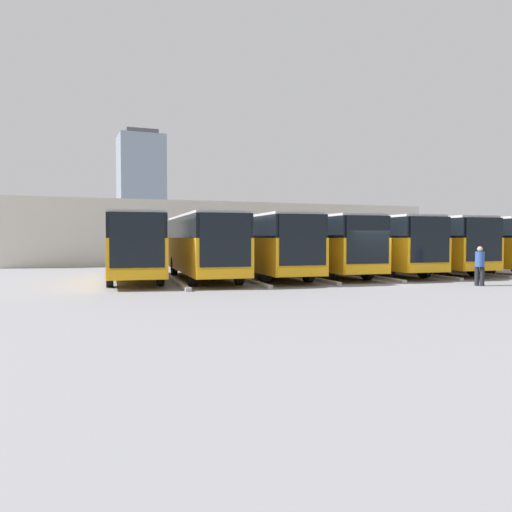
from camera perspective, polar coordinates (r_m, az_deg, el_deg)
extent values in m
plane|color=gray|center=(24.34, 13.32, -3.06)|extent=(600.00, 600.00, 0.00)
cube|color=orange|center=(34.84, 22.79, 0.54)|extent=(3.43, 10.80, 1.71)
cube|color=black|center=(34.83, 22.82, 2.81)|extent=(3.38, 10.64, 1.05)
cube|color=silver|center=(34.85, 22.83, 3.77)|extent=(3.29, 10.37, 0.12)
cylinder|color=black|center=(31.65, 24.98, -1.03)|extent=(0.40, 1.11, 1.08)
cylinder|color=black|center=(38.13, 20.93, -0.46)|extent=(0.40, 1.11, 1.08)
cylinder|color=black|center=(36.86, 18.22, -0.51)|extent=(0.40, 1.11, 1.08)
cube|color=#9E9E99|center=(32.54, 22.51, -1.73)|extent=(0.94, 7.78, 0.15)
cube|color=orange|center=(32.44, 18.47, 0.49)|extent=(3.43, 10.80, 1.71)
cube|color=black|center=(32.43, 18.50, 2.92)|extent=(3.38, 10.64, 1.05)
cube|color=black|center=(28.21, 24.66, 1.74)|extent=(2.18, 0.24, 2.26)
cube|color=orange|center=(28.25, 24.62, -1.12)|extent=(2.35, 0.27, 0.40)
cube|color=silver|center=(32.45, 18.51, 3.95)|extent=(3.29, 10.37, 0.12)
cylinder|color=black|center=(30.52, 23.67, -1.12)|extent=(0.40, 1.11, 1.08)
cylinder|color=black|center=(29.16, 20.37, -1.21)|extent=(0.40, 1.11, 1.08)
cylinder|color=black|center=(35.81, 16.90, -0.57)|extent=(0.40, 1.11, 1.08)
cylinder|color=black|center=(34.67, 13.87, -0.63)|extent=(0.40, 1.11, 1.08)
cube|color=#9E9E99|center=(30.17, 17.84, -1.96)|extent=(0.94, 7.78, 0.15)
cube|color=orange|center=(30.31, 13.43, 0.43)|extent=(3.43, 10.80, 1.71)
cube|color=black|center=(30.31, 13.45, 3.04)|extent=(3.38, 10.64, 1.05)
cube|color=black|center=(25.81, 19.30, 1.79)|extent=(2.18, 0.24, 2.26)
cube|color=orange|center=(25.85, 19.27, -1.33)|extent=(2.35, 0.27, 0.40)
cube|color=silver|center=(30.32, 13.46, 4.14)|extent=(3.29, 10.37, 0.12)
cylinder|color=black|center=(28.15, 18.67, -1.31)|extent=(0.40, 1.11, 1.08)
cylinder|color=black|center=(26.96, 14.86, -1.42)|extent=(0.40, 1.11, 1.08)
cylinder|color=black|center=(33.75, 12.26, -0.69)|extent=(0.40, 1.11, 1.08)
cylinder|color=black|center=(32.77, 8.90, -0.75)|extent=(0.40, 1.11, 1.08)
cube|color=#9E9E99|center=(28.08, 12.34, -2.21)|extent=(0.94, 7.78, 0.15)
cube|color=orange|center=(28.59, 7.51, 0.37)|extent=(3.43, 10.80, 1.71)
cube|color=black|center=(28.59, 7.53, 3.13)|extent=(3.38, 10.64, 1.05)
cube|color=black|center=(23.80, 12.69, 1.84)|extent=(2.18, 0.24, 2.26)
cube|color=orange|center=(23.85, 12.67, -1.55)|extent=(2.35, 0.27, 0.40)
cube|color=silver|center=(28.60, 7.53, 4.30)|extent=(3.29, 10.37, 0.12)
cylinder|color=black|center=(26.16, 12.60, -1.50)|extent=(0.40, 1.11, 1.08)
cylinder|color=black|center=(25.18, 8.25, -1.62)|extent=(0.40, 1.11, 1.08)
cylinder|color=black|center=(32.08, 6.92, -0.80)|extent=(0.40, 1.11, 1.08)
cylinder|color=black|center=(31.29, 3.25, -0.86)|extent=(0.40, 1.11, 1.08)
cube|color=#9E9E99|center=(26.44, 5.86, -2.44)|extent=(0.94, 7.78, 0.15)
cube|color=orange|center=(26.90, 1.21, 0.27)|extent=(3.43, 10.80, 1.71)
cube|color=black|center=(26.89, 1.21, 3.21)|extent=(3.38, 10.64, 1.05)
cube|color=black|center=(21.86, 5.40, 1.86)|extent=(2.18, 0.24, 2.26)
cube|color=orange|center=(21.91, 5.39, -1.83)|extent=(2.35, 0.27, 0.40)
cube|color=silver|center=(26.90, 1.21, 4.46)|extent=(3.29, 10.37, 0.12)
cylinder|color=black|center=(24.21, 6.01, -1.76)|extent=(0.40, 1.11, 1.08)
cylinder|color=black|center=(23.47, 1.07, -1.87)|extent=(0.40, 1.11, 1.08)
cylinder|color=black|center=(30.39, 1.31, -0.95)|extent=(0.40, 1.11, 1.08)
cylinder|color=black|center=(29.81, -2.70, -1.01)|extent=(0.40, 1.11, 1.08)
cube|color=#9E9E99|center=(24.85, -1.10, -2.72)|extent=(0.94, 7.78, 0.15)
cube|color=orange|center=(25.94, -6.08, 0.19)|extent=(3.43, 10.80, 1.71)
cube|color=black|center=(25.93, -6.09, 3.24)|extent=(3.38, 10.64, 1.05)
cube|color=black|center=(20.70, -3.49, 1.85)|extent=(2.18, 0.24, 2.26)
cube|color=orange|center=(20.75, -3.48, -2.05)|extent=(2.35, 0.27, 0.40)
cube|color=silver|center=(25.95, -6.10, 4.53)|extent=(3.29, 10.37, 0.12)
cylinder|color=black|center=(22.99, -1.95, -1.95)|extent=(0.40, 1.11, 1.08)
cylinder|color=black|center=(22.56, -7.33, -2.05)|extent=(0.40, 1.11, 1.08)
cylinder|color=black|center=(29.41, -5.11, -1.06)|extent=(0.40, 1.11, 1.08)
cylinder|color=black|center=(29.07, -9.34, -1.12)|extent=(0.40, 1.11, 1.08)
cube|color=#9E9E99|center=(24.05, -9.08, -2.91)|extent=(0.94, 7.78, 0.15)
cube|color=orange|center=(26.01, -13.96, 0.15)|extent=(3.43, 10.80, 1.71)
cube|color=black|center=(26.00, -13.99, 3.18)|extent=(3.38, 10.64, 1.05)
cube|color=black|center=(20.67, -13.40, 1.79)|extent=(2.18, 0.24, 2.26)
cube|color=orange|center=(20.73, -13.36, -2.11)|extent=(2.35, 0.27, 0.40)
cube|color=silver|center=(26.02, -14.00, 4.47)|extent=(3.29, 10.37, 0.12)
cylinder|color=black|center=(22.84, -10.88, -2.02)|extent=(0.40, 1.11, 1.08)
cylinder|color=black|center=(22.74, -16.37, -2.09)|extent=(0.40, 1.11, 1.08)
cylinder|color=black|center=(29.39, -12.08, -1.10)|extent=(0.40, 1.11, 1.08)
cylinder|color=black|center=(29.31, -16.34, -1.15)|extent=(0.40, 1.11, 1.08)
cylinder|color=black|center=(24.64, 23.93, -2.12)|extent=(0.28, 0.28, 0.86)
cylinder|color=black|center=(24.61, 24.43, -2.13)|extent=(0.28, 0.28, 0.86)
cylinder|color=#2D4C99|center=(24.58, 24.21, -0.33)|extent=(0.56, 0.56, 0.68)
sphere|color=tan|center=(24.57, 24.22, 0.73)|extent=(0.23, 0.23, 0.23)
cube|color=beige|center=(46.83, -4.23, 2.61)|extent=(36.33, 11.87, 5.12)
cube|color=silver|center=(54.05, -6.57, 5.00)|extent=(36.33, 3.00, 0.24)
cylinder|color=slate|center=(59.52, 5.10, 2.39)|extent=(0.20, 0.20, 4.87)
cylinder|color=slate|center=(53.29, -20.22, 2.30)|extent=(0.20, 0.20, 4.87)
cube|color=#7F8EA3|center=(241.73, -13.00, 7.45)|extent=(20.49, 20.49, 49.33)
cube|color=#4C4C51|center=(245.49, -13.05, 13.47)|extent=(14.34, 14.34, 2.40)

